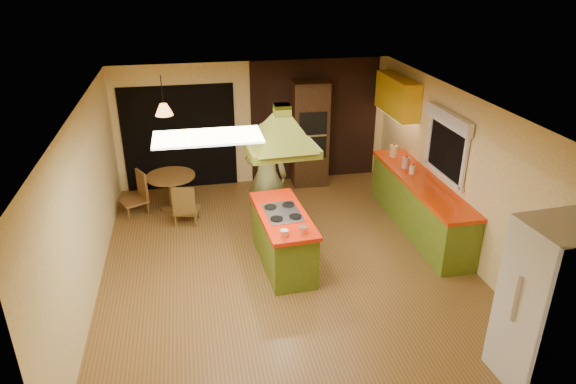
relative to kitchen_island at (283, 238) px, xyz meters
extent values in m
plane|color=brown|center=(0.04, 0.04, -0.44)|extent=(6.50, 6.50, 0.00)
plane|color=#FEF1B6|center=(0.04, 3.29, 0.81)|extent=(5.50, 0.00, 5.50)
plane|color=#FEF1B6|center=(0.04, -3.21, 0.81)|extent=(5.50, 0.00, 5.50)
plane|color=#FEF1B6|center=(-2.71, 0.04, 0.81)|extent=(0.00, 6.50, 6.50)
plane|color=#FEF1B6|center=(2.79, 0.04, 0.81)|extent=(0.00, 6.50, 6.50)
plane|color=silver|center=(0.04, 0.04, 2.06)|extent=(6.50, 6.50, 0.00)
cube|color=#381E14|center=(1.29, 3.27, 0.81)|extent=(2.64, 0.03, 2.50)
cube|color=black|center=(-1.46, 3.27, 0.61)|extent=(2.20, 0.03, 2.10)
cube|color=olive|center=(2.49, 0.64, -0.01)|extent=(0.58, 3.00, 0.86)
cube|color=#E53807|center=(2.49, 0.64, 0.45)|extent=(0.62, 3.05, 0.06)
cube|color=yellow|center=(2.61, 2.24, 1.51)|extent=(0.34, 1.40, 0.70)
cube|color=black|center=(2.76, 0.44, 1.11)|extent=(0.03, 1.16, 0.96)
cube|color=white|center=(2.71, 0.44, 1.58)|extent=(0.10, 1.35, 0.22)
cube|color=white|center=(-1.06, -1.16, 2.05)|extent=(1.20, 0.60, 0.03)
cube|color=#5A721C|center=(0.00, 0.00, -0.04)|extent=(0.73, 1.67, 0.80)
cube|color=red|center=(0.00, 0.00, 0.39)|extent=(0.79, 1.75, 0.06)
cube|color=silver|center=(0.00, 0.00, 0.43)|extent=(0.54, 0.75, 0.02)
cube|color=#616619|center=(0.00, 0.00, 1.41)|extent=(1.01, 0.75, 0.12)
pyramid|color=#616619|center=(0.00, 0.00, 1.92)|extent=(1.01, 0.75, 0.45)
cube|color=#616619|center=(0.00, 0.00, 1.99)|extent=(0.22, 0.22, 0.14)
imported|color=brown|center=(-0.05, 1.21, 0.52)|extent=(0.79, 0.61, 1.92)
cube|color=white|center=(2.31, -2.86, 0.52)|extent=(0.84, 0.80, 1.92)
cube|color=#3F2714|center=(1.12, 2.99, 0.63)|extent=(0.72, 0.61, 2.13)
cube|color=black|center=(1.12, 2.69, 0.93)|extent=(0.55, 0.04, 0.45)
cube|color=black|center=(1.12, 2.69, 0.43)|extent=(0.55, 0.04, 0.45)
cylinder|color=brown|center=(-1.66, 2.30, 0.21)|extent=(0.88, 0.88, 0.05)
cylinder|color=brown|center=(-1.66, 2.30, -0.10)|extent=(0.14, 0.14, 0.62)
cylinder|color=brown|center=(-1.66, 2.30, -0.41)|extent=(0.49, 0.49, 0.05)
cone|color=#FF9E3F|center=(-1.66, 2.30, 1.46)|extent=(0.34, 0.34, 0.20)
cylinder|color=beige|center=(2.44, 1.78, 0.59)|extent=(0.15, 0.15, 0.22)
cylinder|color=beige|center=(2.44, 1.21, 0.58)|extent=(0.18, 0.18, 0.19)
cylinder|color=#F5E7C5|center=(2.44, 0.93, 0.56)|extent=(0.14, 0.14, 0.15)
camera|label=1|loc=(-1.24, -6.65, 3.85)|focal=32.00mm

